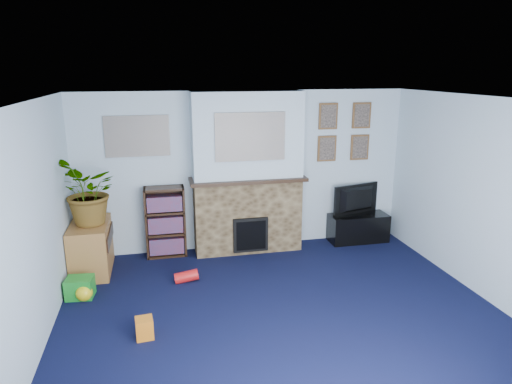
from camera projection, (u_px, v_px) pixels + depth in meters
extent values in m
cube|color=black|center=(284.00, 318.00, 5.12)|extent=(5.00, 4.50, 0.01)
cube|color=white|center=(288.00, 100.00, 4.49)|extent=(5.00, 4.50, 0.01)
cube|color=silver|center=(245.00, 171.00, 6.92)|extent=(5.00, 0.04, 2.40)
cube|color=silver|center=(392.00, 333.00, 2.68)|extent=(5.00, 0.04, 2.40)
cube|color=silver|center=(30.00, 234.00, 4.28)|extent=(0.04, 4.50, 2.40)
cube|color=silver|center=(492.00, 202.00, 5.32)|extent=(0.04, 4.50, 2.40)
cube|color=brown|center=(248.00, 216.00, 6.91)|extent=(1.60, 0.40, 1.10)
cube|color=brown|center=(247.00, 137.00, 6.59)|extent=(1.60, 0.40, 1.30)
cube|color=brown|center=(248.00, 179.00, 6.73)|extent=(1.72, 0.50, 0.05)
cube|color=brown|center=(251.00, 235.00, 6.77)|extent=(0.52, 0.08, 0.52)
cube|color=brown|center=(251.00, 236.00, 6.73)|extent=(0.44, 0.02, 0.44)
cube|color=gray|center=(250.00, 137.00, 6.38)|extent=(1.00, 0.03, 0.68)
cube|color=gray|center=(137.00, 136.00, 6.44)|extent=(0.90, 0.03, 0.58)
cube|color=brown|center=(328.00, 116.00, 6.97)|extent=(0.30, 0.03, 0.40)
cube|color=brown|center=(361.00, 115.00, 7.08)|extent=(0.30, 0.03, 0.40)
cube|color=brown|center=(327.00, 149.00, 7.10)|extent=(0.30, 0.03, 0.40)
cube|color=brown|center=(360.00, 147.00, 7.21)|extent=(0.30, 0.03, 0.40)
cube|color=black|center=(358.00, 228.00, 7.35)|extent=(0.94, 0.39, 0.44)
imported|color=black|center=(359.00, 200.00, 7.25)|extent=(0.83, 0.32, 0.48)
cube|color=black|center=(165.00, 219.00, 6.83)|extent=(0.58, 0.02, 1.05)
cube|color=black|center=(146.00, 223.00, 6.65)|extent=(0.03, 0.28, 1.05)
cube|color=black|center=(184.00, 220.00, 6.76)|extent=(0.03, 0.28, 1.05)
cube|color=black|center=(167.00, 254.00, 6.84)|extent=(0.56, 0.28, 0.03)
cube|color=black|center=(166.00, 233.00, 6.75)|extent=(0.56, 0.28, 0.03)
cube|color=black|center=(165.00, 212.00, 6.66)|extent=(0.56, 0.28, 0.03)
cube|color=black|center=(164.00, 188.00, 6.57)|extent=(0.56, 0.28, 0.03)
cube|color=black|center=(167.00, 245.00, 6.79)|extent=(0.50, 0.22, 0.24)
cube|color=black|center=(166.00, 224.00, 6.70)|extent=(0.50, 0.22, 0.24)
cube|color=black|center=(164.00, 203.00, 6.62)|extent=(0.50, 0.22, 0.22)
cube|color=#A06933|center=(91.00, 247.00, 6.21)|extent=(0.49, 0.89, 0.69)
imported|color=#26661E|center=(89.00, 192.00, 5.97)|extent=(0.84, 0.93, 0.91)
cube|color=gold|center=(250.00, 173.00, 6.69)|extent=(0.09, 0.05, 0.12)
cylinder|color=#B2BFC6|center=(267.00, 172.00, 6.74)|extent=(0.05, 0.05, 0.17)
sphere|color=gray|center=(211.00, 175.00, 6.57)|extent=(0.12, 0.12, 0.12)
cylinder|color=orange|center=(296.00, 172.00, 6.84)|extent=(0.05, 0.05, 0.11)
cube|color=#198C26|center=(80.00, 286.00, 5.55)|extent=(0.34, 0.28, 0.25)
sphere|color=yellow|center=(84.00, 294.00, 5.48)|extent=(0.20, 0.20, 0.20)
cube|color=orange|center=(144.00, 328.00, 4.72)|extent=(0.19, 0.19, 0.21)
cylinder|color=red|center=(187.00, 277.00, 5.97)|extent=(0.32, 0.14, 0.19)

